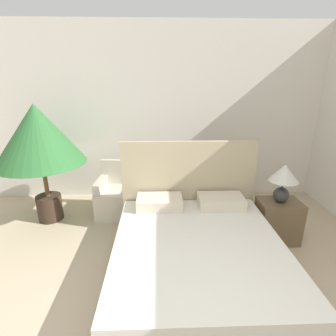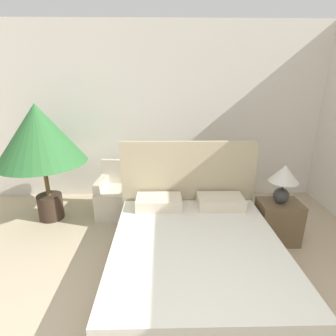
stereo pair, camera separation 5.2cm
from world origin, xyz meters
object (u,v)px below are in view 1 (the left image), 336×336
object	(u,v)px
bed	(197,254)
armchair_near_window_left	(120,198)
armchair_near_window_right	(181,197)
potted_palm	(38,137)
table_lamp	(284,178)
nightstand	(278,221)

from	to	relation	value
bed	armchair_near_window_left	size ratio (longest dim) A/B	2.41
armchair_near_window_left	armchair_near_window_right	size ratio (longest dim) A/B	1.00
potted_palm	armchair_near_window_left	bearing A→B (deg)	6.49
table_lamp	nightstand	bearing A→B (deg)	0.00
potted_palm	nightstand	bearing A→B (deg)	-11.72
armchair_near_window_left	armchair_near_window_right	xyz separation A→B (m)	(0.95, -0.00, 0.00)
armchair_near_window_left	nightstand	xyz separation A→B (m)	(2.14, -0.78, 0.01)
armchair_near_window_right	table_lamp	bearing A→B (deg)	-26.56
potted_palm	nightstand	size ratio (longest dim) A/B	3.08
bed	potted_palm	world-z (taller)	potted_palm
armchair_near_window_left	potted_palm	xyz separation A→B (m)	(-1.05, -0.12, 1.00)
bed	armchair_near_window_left	bearing A→B (deg)	125.01
armchair_near_window_right	armchair_near_window_left	bearing A→B (deg)	-173.17
armchair_near_window_right	table_lamp	xyz separation A→B (m)	(1.18, -0.78, 0.61)
armchair_near_window_left	nightstand	world-z (taller)	armchair_near_window_left
armchair_near_window_left	table_lamp	xyz separation A→B (m)	(2.14, -0.78, 0.61)
potted_palm	table_lamp	world-z (taller)	potted_palm
bed	armchair_near_window_left	world-z (taller)	bed
armchair_near_window_left	potted_palm	distance (m)	1.45
armchair_near_window_right	table_lamp	size ratio (longest dim) A/B	1.67
armchair_near_window_right	table_lamp	world-z (taller)	table_lamp
potted_palm	bed	bearing A→B (deg)	-32.54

